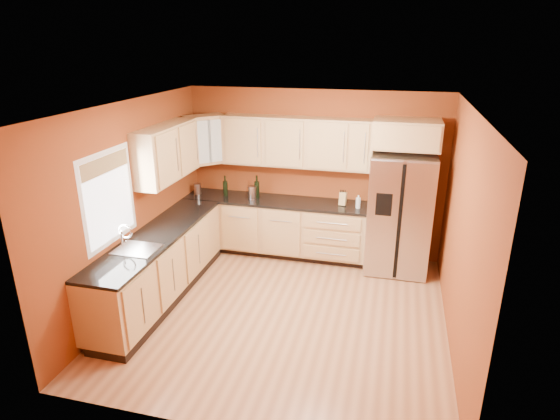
% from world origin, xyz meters
% --- Properties ---
extents(floor, '(4.00, 4.00, 0.00)m').
position_xyz_m(floor, '(0.00, 0.00, 0.00)').
color(floor, '#995E3B').
rests_on(floor, ground).
extents(ceiling, '(4.00, 4.00, 0.00)m').
position_xyz_m(ceiling, '(0.00, 0.00, 2.60)').
color(ceiling, silver).
rests_on(ceiling, wall_back).
extents(wall_back, '(4.00, 0.04, 2.60)m').
position_xyz_m(wall_back, '(0.00, 2.00, 1.30)').
color(wall_back, brown).
rests_on(wall_back, floor).
extents(wall_front, '(4.00, 0.04, 2.60)m').
position_xyz_m(wall_front, '(0.00, -2.00, 1.30)').
color(wall_front, brown).
rests_on(wall_front, floor).
extents(wall_left, '(0.04, 4.00, 2.60)m').
position_xyz_m(wall_left, '(-2.00, 0.00, 1.30)').
color(wall_left, brown).
rests_on(wall_left, floor).
extents(wall_right, '(0.04, 4.00, 2.60)m').
position_xyz_m(wall_right, '(2.00, 0.00, 1.30)').
color(wall_right, brown).
rests_on(wall_right, floor).
extents(base_cabinets_back, '(2.90, 0.60, 0.88)m').
position_xyz_m(base_cabinets_back, '(-0.55, 1.70, 0.44)').
color(base_cabinets_back, tan).
rests_on(base_cabinets_back, floor).
extents(base_cabinets_left, '(0.60, 2.80, 0.88)m').
position_xyz_m(base_cabinets_left, '(-1.70, 0.00, 0.44)').
color(base_cabinets_left, tan).
rests_on(base_cabinets_left, floor).
extents(countertop_back, '(2.90, 0.62, 0.04)m').
position_xyz_m(countertop_back, '(-0.55, 1.69, 0.90)').
color(countertop_back, black).
rests_on(countertop_back, base_cabinets_back).
extents(countertop_left, '(0.62, 2.80, 0.04)m').
position_xyz_m(countertop_left, '(-1.69, 0.00, 0.90)').
color(countertop_left, black).
rests_on(countertop_left, base_cabinets_left).
extents(upper_cabinets_back, '(2.30, 0.33, 0.75)m').
position_xyz_m(upper_cabinets_back, '(-0.25, 1.83, 1.83)').
color(upper_cabinets_back, tan).
rests_on(upper_cabinets_back, wall_back).
extents(upper_cabinets_left, '(0.33, 1.35, 0.75)m').
position_xyz_m(upper_cabinets_left, '(-1.83, 0.72, 1.83)').
color(upper_cabinets_left, tan).
rests_on(upper_cabinets_left, wall_left).
extents(corner_upper_cabinet, '(0.67, 0.67, 0.75)m').
position_xyz_m(corner_upper_cabinet, '(-1.67, 1.67, 1.83)').
color(corner_upper_cabinet, tan).
rests_on(corner_upper_cabinet, wall_back).
extents(over_fridge_cabinet, '(0.92, 0.60, 0.40)m').
position_xyz_m(over_fridge_cabinet, '(1.35, 1.70, 2.05)').
color(over_fridge_cabinet, tan).
rests_on(over_fridge_cabinet, wall_back).
extents(refrigerator, '(0.90, 0.75, 1.78)m').
position_xyz_m(refrigerator, '(1.35, 1.62, 0.89)').
color(refrigerator, '#A9A9AE').
rests_on(refrigerator, floor).
extents(window, '(0.03, 0.90, 1.00)m').
position_xyz_m(window, '(-1.98, -0.50, 1.55)').
color(window, white).
rests_on(window, wall_left).
extents(sink_faucet, '(0.50, 0.42, 0.30)m').
position_xyz_m(sink_faucet, '(-1.69, -0.50, 1.07)').
color(sink_faucet, white).
rests_on(sink_faucet, countertop_left).
extents(canister_left, '(0.12, 0.12, 0.18)m').
position_xyz_m(canister_left, '(-1.85, 1.67, 1.01)').
color(canister_left, '#A9A9AE').
rests_on(canister_left, countertop_back).
extents(canister_right, '(0.14, 0.14, 0.21)m').
position_xyz_m(canister_right, '(-0.92, 1.66, 1.02)').
color(canister_right, '#A9A9AE').
rests_on(canister_right, countertop_back).
extents(wine_bottle_a, '(0.10, 0.10, 0.33)m').
position_xyz_m(wine_bottle_a, '(-1.38, 1.70, 1.09)').
color(wine_bottle_a, black).
rests_on(wine_bottle_a, countertop_back).
extents(wine_bottle_b, '(0.09, 0.09, 0.36)m').
position_xyz_m(wine_bottle_b, '(-0.86, 1.73, 1.10)').
color(wine_bottle_b, black).
rests_on(wine_bottle_b, countertop_back).
extents(knife_block, '(0.11, 0.11, 0.20)m').
position_xyz_m(knife_block, '(0.50, 1.71, 1.02)').
color(knife_block, tan).
rests_on(knife_block, countertop_back).
extents(soap_dispenser, '(0.08, 0.08, 0.20)m').
position_xyz_m(soap_dispenser, '(0.74, 1.63, 1.02)').
color(soap_dispenser, silver).
rests_on(soap_dispenser, countertop_back).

